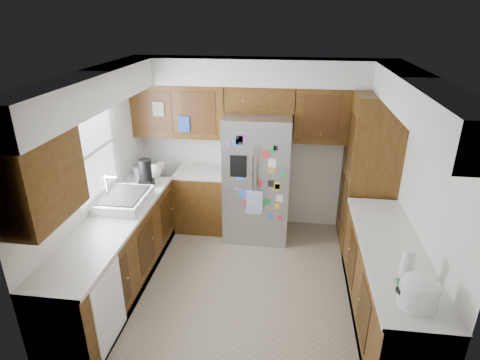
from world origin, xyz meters
name	(u,v)px	position (x,y,z in m)	size (l,w,h in m)	color
floor	(247,282)	(0.00, 0.00, 0.00)	(3.60, 3.60, 0.00)	gray
room_shell	(243,130)	(-0.11, 0.36, 1.82)	(3.64, 3.24, 2.52)	silver
left_counter_run	(138,243)	(-1.36, 0.03, 0.43)	(1.36, 3.20, 0.92)	#3F230C
right_counter_run	(386,290)	(1.50, -0.47, 0.42)	(0.63, 2.25, 0.92)	#3F230C
pantry	(369,172)	(1.50, 1.15, 1.07)	(0.60, 0.90, 2.15)	#3F230C
fridge	(257,177)	(0.00, 1.20, 0.90)	(0.90, 0.79, 1.80)	#A7A7AC
bridge_cabinet	(260,98)	(0.00, 1.43, 1.98)	(0.96, 0.34, 0.35)	#3F230C
fridge_top_items	(251,75)	(-0.13, 1.45, 2.28)	(0.69, 0.32, 0.27)	#1D36B4
sink_assembly	(124,200)	(-1.50, 0.10, 0.99)	(0.52, 0.70, 0.37)	white
left_counter_clutter	(148,172)	(-1.47, 0.84, 1.05)	(0.38, 0.90, 0.38)	black
rice_cooker	(419,290)	(1.50, -1.29, 1.06)	(0.31, 0.30, 0.27)	silver
paper_towel	(408,262)	(1.52, -0.88, 1.04)	(0.11, 0.11, 0.25)	white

